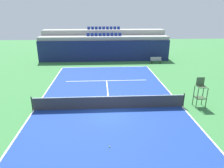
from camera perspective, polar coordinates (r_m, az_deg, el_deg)
ground_plane at (r=14.97m, az=-0.73°, el=-6.92°), size 80.00×80.00×0.00m
court_surface at (r=14.96m, az=-0.73°, el=-6.91°), size 11.00×24.00×0.01m
baseline_far at (r=26.20m, az=-1.93°, el=4.80°), size 11.00×0.10×0.00m
sideline_left at (r=15.72m, az=-21.15°, el=-6.93°), size 0.10×24.00×0.00m
sideline_right at (r=16.12m, az=19.12°, el=-6.01°), size 0.10×24.00×0.00m
service_line_far at (r=20.88m, az=-1.53°, el=0.94°), size 8.26×0.10×0.00m
centre_service_line at (r=17.88m, az=-1.20°, el=-2.32°), size 0.10×6.40×0.00m
back_wall at (r=29.01m, az=-2.13°, el=9.18°), size 18.51×0.30×2.93m
stands_tier_lower at (r=30.30m, az=-2.19°, el=10.09°), size 18.51×2.40×3.41m
stands_tier_upper at (r=32.62m, az=-2.29°, el=11.41°), size 18.51×2.40×4.14m
seating_row_lower at (r=30.15m, az=-2.24°, el=13.55°), size 5.03×0.44×0.44m
seating_row_upper at (r=32.48m, az=-2.35°, el=15.28°), size 5.03×0.44×0.44m
tennis_net at (r=14.75m, az=-0.74°, el=-5.15°), size 11.08×0.08×1.07m
umpire_chair at (r=16.24m, az=23.59°, el=-1.90°), size 0.76×0.66×2.20m
player_bench at (r=28.75m, az=12.25°, el=6.71°), size 1.50×0.40×0.85m
tennis_ball_0 at (r=11.08m, az=-0.69°, el=-17.19°), size 0.07×0.07×0.07m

